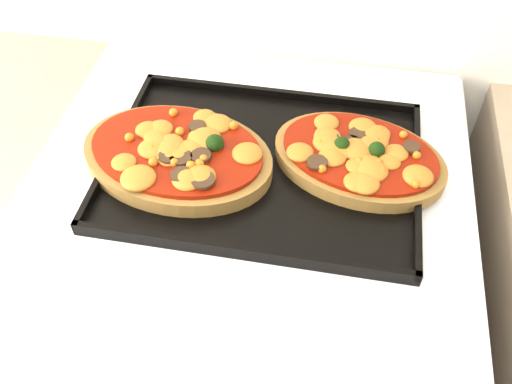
% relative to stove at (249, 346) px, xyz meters
% --- Properties ---
extents(stove, '(0.60, 0.60, 0.91)m').
position_rel_stove_xyz_m(stove, '(0.00, 0.00, 0.00)').
color(stove, silver).
rests_on(stove, floor).
extents(baking_tray, '(0.41, 0.31, 0.02)m').
position_rel_stove_xyz_m(baking_tray, '(0.02, 0.03, 0.47)').
color(baking_tray, black).
rests_on(baking_tray, stove).
extents(pizza_left, '(0.28, 0.22, 0.04)m').
position_rel_stove_xyz_m(pizza_left, '(-0.09, 0.01, 0.48)').
color(pizza_left, olive).
rests_on(pizza_left, baking_tray).
extents(pizza_right, '(0.26, 0.21, 0.03)m').
position_rel_stove_xyz_m(pizza_right, '(0.14, 0.05, 0.48)').
color(pizza_right, olive).
rests_on(pizza_right, baking_tray).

